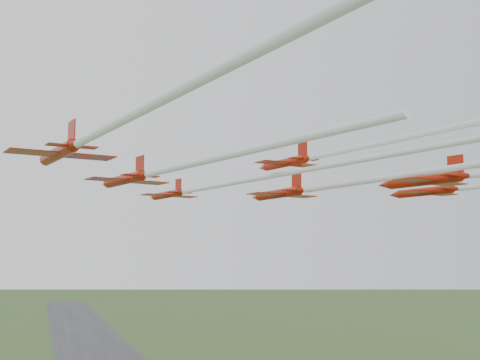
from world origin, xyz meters
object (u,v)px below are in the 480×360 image
object	(u,v)px
jet_lead	(232,183)
jet_row3_left	(98,133)
jet_row3_mid	(385,142)
jet_row2_right	(338,185)
jet_row2_left	(166,170)

from	to	relation	value
jet_lead	jet_row3_left	size ratio (longest dim) A/B	1.28
jet_row3_left	jet_row3_mid	xyz separation A→B (m)	(27.13, 6.19, 1.81)
jet_lead	jet_row2_right	world-z (taller)	jet_lead
jet_row2_left	jet_row3_mid	distance (m)	23.04
jet_lead	jet_row3_left	xyz separation A→B (m)	(-18.83, -29.94, -0.29)
jet_lead	jet_row2_right	size ratio (longest dim) A/B	1.16
jet_row2_left	jet_row3_mid	bearing A→B (deg)	-55.09
jet_row3_left	jet_row3_mid	world-z (taller)	jet_row3_mid
jet_lead	jet_row3_left	world-z (taller)	jet_lead
jet_row2_right	jet_row3_mid	xyz separation A→B (m)	(-2.68, -16.28, 2.24)
jet_lead	jet_row2_right	bearing A→B (deg)	-51.01
jet_row3_left	jet_lead	bearing A→B (deg)	44.21
jet_row3_mid	jet_lead	bearing A→B (deg)	93.97
jet_row2_right	jet_row3_left	world-z (taller)	jet_row3_left
jet_row2_left	jet_row3_left	world-z (taller)	jet_row2_left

